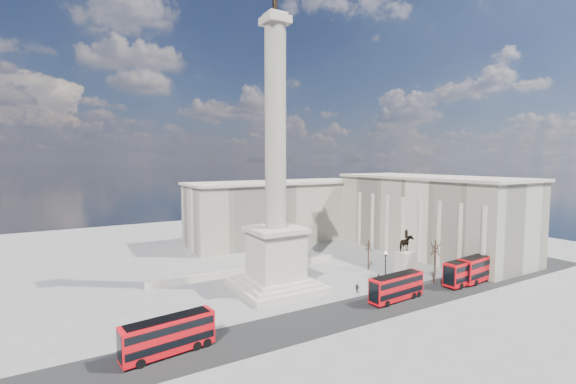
{
  "coord_description": "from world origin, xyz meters",
  "views": [
    {
      "loc": [
        -31.17,
        -52.94,
        22.34
      ],
      "look_at": [
        1.66,
        3.6,
        16.97
      ],
      "focal_mm": 24.0,
      "sensor_mm": 36.0,
      "label": 1
    }
  ],
  "objects_px": {
    "red_bus_c": "(467,271)",
    "victorian_lamp": "(385,267)",
    "nelsons_column": "(276,215)",
    "red_bus_b": "(397,287)",
    "red_bus_d": "(481,267)",
    "red_bus_a": "(169,335)",
    "pedestrian_walking": "(384,289)",
    "pedestrian_crossing": "(357,288)",
    "equestrian_statue": "(406,260)",
    "pedestrian_standing": "(378,279)"
  },
  "relations": [
    {
      "from": "red_bus_c",
      "to": "victorian_lamp",
      "type": "xyz_separation_m",
      "value": [
        -14.82,
        5.44,
        1.51
      ]
    },
    {
      "from": "nelsons_column",
      "to": "red_bus_c",
      "type": "xyz_separation_m",
      "value": [
        31.21,
        -15.22,
        -10.54
      ]
    },
    {
      "from": "red_bus_b",
      "to": "red_bus_d",
      "type": "relative_size",
      "value": 0.88
    },
    {
      "from": "red_bus_a",
      "to": "pedestrian_walking",
      "type": "bearing_deg",
      "value": -3.42
    },
    {
      "from": "nelsons_column",
      "to": "pedestrian_walking",
      "type": "distance_m",
      "value": 22.19
    },
    {
      "from": "red_bus_d",
      "to": "pedestrian_walking",
      "type": "xyz_separation_m",
      "value": [
        -20.64,
        3.69,
        -1.73
      ]
    },
    {
      "from": "red_bus_a",
      "to": "red_bus_c",
      "type": "distance_m",
      "value": 52.79
    },
    {
      "from": "red_bus_b",
      "to": "nelsons_column",
      "type": "bearing_deg",
      "value": 129.22
    },
    {
      "from": "pedestrian_crossing",
      "to": "red_bus_a",
      "type": "bearing_deg",
      "value": 70.94
    },
    {
      "from": "victorian_lamp",
      "to": "equestrian_statue",
      "type": "distance_m",
      "value": 8.95
    },
    {
      "from": "red_bus_c",
      "to": "red_bus_b",
      "type": "bearing_deg",
      "value": 174.42
    },
    {
      "from": "red_bus_a",
      "to": "equestrian_statue",
      "type": "distance_m",
      "value": 46.91
    },
    {
      "from": "red_bus_a",
      "to": "red_bus_d",
      "type": "relative_size",
      "value": 0.91
    },
    {
      "from": "red_bus_b",
      "to": "pedestrian_crossing",
      "type": "xyz_separation_m",
      "value": [
        -3.17,
        5.86,
        -1.39
      ]
    },
    {
      "from": "red_bus_a",
      "to": "red_bus_d",
      "type": "bearing_deg",
      "value": -8.6
    },
    {
      "from": "red_bus_b",
      "to": "red_bus_c",
      "type": "height_order",
      "value": "red_bus_c"
    },
    {
      "from": "red_bus_b",
      "to": "victorian_lamp",
      "type": "relative_size",
      "value": 1.6
    },
    {
      "from": "red_bus_d",
      "to": "victorian_lamp",
      "type": "bearing_deg",
      "value": 158.01
    },
    {
      "from": "red_bus_b",
      "to": "pedestrian_standing",
      "type": "bearing_deg",
      "value": 62.21
    },
    {
      "from": "victorian_lamp",
      "to": "nelsons_column",
      "type": "bearing_deg",
      "value": 149.18
    },
    {
      "from": "pedestrian_walking",
      "to": "victorian_lamp",
      "type": "bearing_deg",
      "value": 26.14
    },
    {
      "from": "nelsons_column",
      "to": "red_bus_c",
      "type": "height_order",
      "value": "nelsons_column"
    },
    {
      "from": "red_bus_d",
      "to": "pedestrian_walking",
      "type": "height_order",
      "value": "red_bus_d"
    },
    {
      "from": "red_bus_b",
      "to": "red_bus_c",
      "type": "xyz_separation_m",
      "value": [
        17.23,
        -0.41,
        0.17
      ]
    },
    {
      "from": "red_bus_d",
      "to": "victorian_lamp",
      "type": "height_order",
      "value": "victorian_lamp"
    },
    {
      "from": "victorian_lamp",
      "to": "pedestrian_walking",
      "type": "bearing_deg",
      "value": -136.43
    },
    {
      "from": "nelsons_column",
      "to": "red_bus_c",
      "type": "relative_size",
      "value": 4.41
    },
    {
      "from": "red_bus_b",
      "to": "pedestrian_standing",
      "type": "xyz_separation_m",
      "value": [
        3.39,
        7.73,
        -1.34
      ]
    },
    {
      "from": "red_bus_a",
      "to": "red_bus_b",
      "type": "distance_m",
      "value": 35.55
    },
    {
      "from": "red_bus_c",
      "to": "pedestrian_crossing",
      "type": "distance_m",
      "value": 21.4
    },
    {
      "from": "red_bus_d",
      "to": "pedestrian_walking",
      "type": "distance_m",
      "value": 21.04
    },
    {
      "from": "pedestrian_standing",
      "to": "equestrian_statue",
      "type": "bearing_deg",
      "value": 147.43
    },
    {
      "from": "red_bus_c",
      "to": "red_bus_d",
      "type": "xyz_separation_m",
      "value": [
        4.0,
        0.03,
        0.12
      ]
    },
    {
      "from": "red_bus_c",
      "to": "equestrian_statue",
      "type": "relative_size",
      "value": 1.23
    },
    {
      "from": "equestrian_statue",
      "to": "red_bus_c",
      "type": "bearing_deg",
      "value": -53.02
    },
    {
      "from": "red_bus_a",
      "to": "red_bus_d",
      "type": "height_order",
      "value": "red_bus_d"
    },
    {
      "from": "red_bus_a",
      "to": "pedestrian_standing",
      "type": "height_order",
      "value": "red_bus_a"
    },
    {
      "from": "pedestrian_standing",
      "to": "pedestrian_walking",
      "type": "bearing_deg",
      "value": 21.72
    },
    {
      "from": "pedestrian_standing",
      "to": "pedestrian_crossing",
      "type": "bearing_deg",
      "value": -20.08
    },
    {
      "from": "red_bus_b",
      "to": "pedestrian_walking",
      "type": "relative_size",
      "value": 6.89
    },
    {
      "from": "pedestrian_walking",
      "to": "red_bus_d",
      "type": "bearing_deg",
      "value": -27.56
    },
    {
      "from": "red_bus_b",
      "to": "pedestrian_crossing",
      "type": "bearing_deg",
      "value": 114.29
    },
    {
      "from": "red_bus_c",
      "to": "pedestrian_standing",
      "type": "bearing_deg",
      "value": 145.33
    },
    {
      "from": "victorian_lamp",
      "to": "red_bus_a",
      "type": "bearing_deg",
      "value": -173.59
    },
    {
      "from": "red_bus_a",
      "to": "red_bus_b",
      "type": "height_order",
      "value": "red_bus_a"
    },
    {
      "from": "red_bus_a",
      "to": "red_bus_b",
      "type": "xyz_separation_m",
      "value": [
        35.54,
        -0.77,
        -0.06
      ]
    },
    {
      "from": "red_bus_c",
      "to": "pedestrian_crossing",
      "type": "bearing_deg",
      "value": 158.71
    },
    {
      "from": "red_bus_c",
      "to": "equestrian_statue",
      "type": "xyz_separation_m",
      "value": [
        -6.47,
        8.59,
        0.88
      ]
    },
    {
      "from": "nelsons_column",
      "to": "red_bus_a",
      "type": "distance_m",
      "value": 27.85
    },
    {
      "from": "nelsons_column",
      "to": "equestrian_statue",
      "type": "distance_m",
      "value": 27.38
    }
  ]
}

